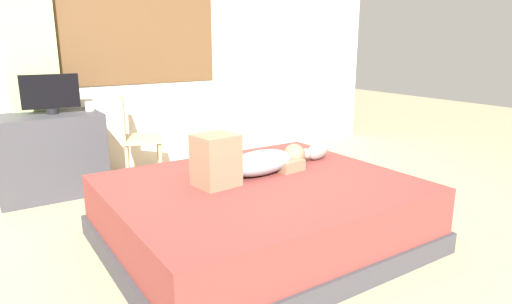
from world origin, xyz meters
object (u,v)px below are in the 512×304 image
(desk, at_px, (50,155))
(chair_by_desk, at_px, (134,134))
(person_lying, at_px, (250,161))
(cat, at_px, (316,151))
(bed, at_px, (260,213))
(tv_monitor, at_px, (50,93))
(cup, at_px, (90,106))

(desk, xyz_separation_m, chair_by_desk, (0.73, -0.17, 0.14))
(chair_by_desk, bearing_deg, person_lying, -79.55)
(desk, bearing_deg, cat, -44.27)
(bed, relative_size, tv_monitor, 4.17)
(bed, height_order, desk, desk)
(cup, bearing_deg, tv_monitor, -178.18)
(cat, distance_m, cup, 2.15)
(cup, bearing_deg, chair_by_desk, -27.83)
(desk, height_order, tv_monitor, tv_monitor)
(bed, distance_m, desk, 2.15)
(bed, relative_size, chair_by_desk, 2.33)
(cat, relative_size, chair_by_desk, 0.41)
(bed, relative_size, person_lying, 2.13)
(person_lying, distance_m, desk, 2.04)
(person_lying, bearing_deg, chair_by_desk, 100.45)
(desk, relative_size, chair_by_desk, 1.05)
(desk, xyz_separation_m, tv_monitor, (0.06, -0.00, 0.55))
(tv_monitor, height_order, chair_by_desk, tv_monitor)
(person_lying, bearing_deg, cat, 7.59)
(desk, distance_m, cup, 0.56)
(tv_monitor, bearing_deg, chair_by_desk, -14.41)
(cat, bearing_deg, chair_by_desk, 123.25)
(bed, bearing_deg, tv_monitor, 116.99)
(bed, xyz_separation_m, cat, (0.69, 0.22, 0.30))
(desk, distance_m, chair_by_desk, 0.76)
(cup, relative_size, chair_by_desk, 0.10)
(bed, distance_m, cup, 2.08)
(desk, distance_m, tv_monitor, 0.56)
(cat, xyz_separation_m, desk, (-1.71, 1.66, -0.15))
(cat, height_order, tv_monitor, tv_monitor)
(cup, xyz_separation_m, chair_by_desk, (0.34, -0.18, -0.27))
(cat, relative_size, cup, 4.12)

